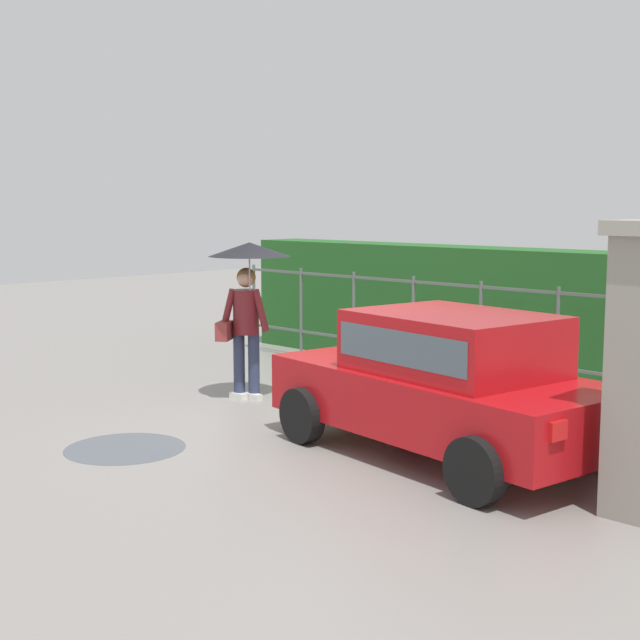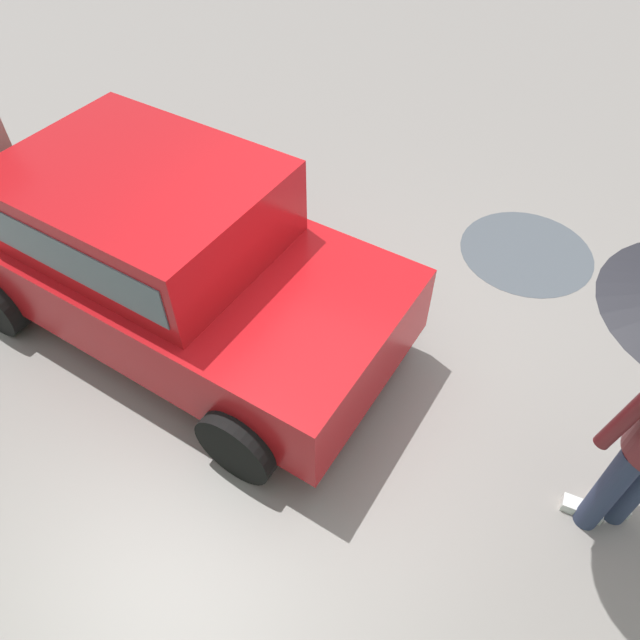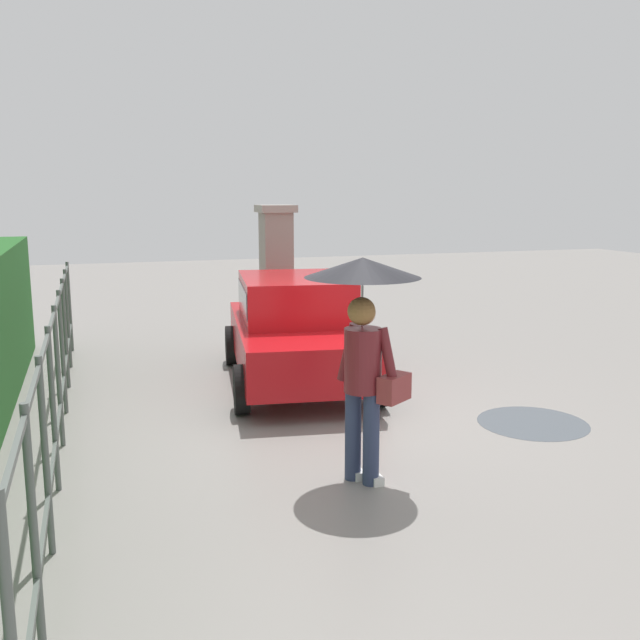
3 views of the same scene
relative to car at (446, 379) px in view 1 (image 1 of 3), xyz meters
name	(u,v)px [view 1 (image 1 of 3)]	position (x,y,z in m)	size (l,w,h in m)	color
ground_plane	(322,426)	(-1.76, 0.00, -0.80)	(40.00, 40.00, 0.00)	gray
car	(446,379)	(0.00, 0.00, 0.00)	(3.91, 2.28, 1.48)	#B71116
pedestrian	(247,282)	(-3.45, 0.35, 0.74)	(1.05, 1.05, 2.06)	#2D3856
fence_section	(480,330)	(-1.68, 3.04, 0.02)	(9.49, 0.05, 1.50)	#59605B
hedge_row	(522,314)	(-1.68, 4.11, 0.15)	(10.44, 0.90, 1.90)	#235B23
puddle_near	(125,448)	(-2.58, -2.11, -0.80)	(1.26, 1.26, 0.00)	#4C545B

